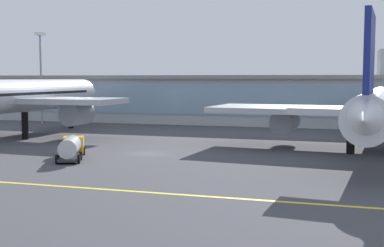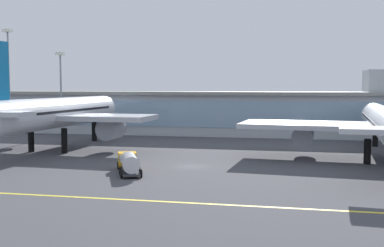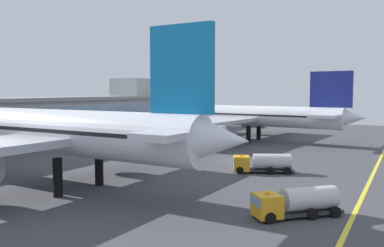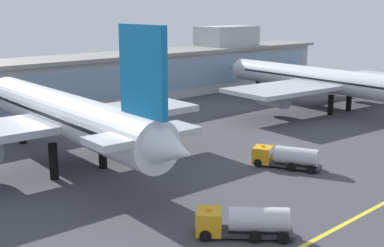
{
  "view_description": "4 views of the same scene",
  "coord_description": "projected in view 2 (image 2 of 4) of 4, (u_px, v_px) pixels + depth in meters",
  "views": [
    {
      "loc": [
        25.56,
        -63.81,
        10.24
      ],
      "look_at": [
        2.53,
        12.28,
        3.15
      ],
      "focal_mm": 47.45,
      "sensor_mm": 36.0,
      "label": 1
    },
    {
      "loc": [
        14.31,
        -68.96,
        12.14
      ],
      "look_at": [
        -2.16,
        9.77,
        5.81
      ],
      "focal_mm": 43.69,
      "sensor_mm": 36.0,
      "label": 2
    },
    {
      "loc": [
        -67.38,
        -26.73,
        12.42
      ],
      "look_at": [
        -5.65,
        6.18,
        6.85
      ],
      "focal_mm": 38.65,
      "sensor_mm": 36.0,
      "label": 3
    },
    {
      "loc": [
        -59.65,
        -45.4,
        20.71
      ],
      "look_at": [
        -9.4,
        9.71,
        3.44
      ],
      "focal_mm": 46.41,
      "sensor_mm": 36.0,
      "label": 4
    }
  ],
  "objects": [
    {
      "name": "fuel_tanker_truck",
      "position": [
        129.0,
        162.0,
        65.97
      ],
      "size": [
        5.97,
        9.25,
        2.9
      ],
      "rotation": [
        0.0,
        0.0,
        1.99
      ],
      "color": "black",
      "rests_on": "ground"
    },
    {
      "name": "terminal_building",
      "position": [
        239.0,
        112.0,
        116.97
      ],
      "size": [
        136.48,
        14.0,
        16.13
      ],
      "color": "#ADB2B7",
      "rests_on": "ground"
    },
    {
      "name": "taxiway_centreline_stripe",
      "position": [
        151.0,
        201.0,
        49.7
      ],
      "size": [
        149.5,
        0.5,
        0.01
      ],
      "primitive_type": "cube",
      "color": "yellow",
      "rests_on": "ground"
    },
    {
      "name": "apron_light_mast_centre",
      "position": [
        61.0,
        80.0,
        114.02
      ],
      "size": [
        1.8,
        1.8,
        20.54
      ],
      "color": "gray",
      "rests_on": "ground"
    },
    {
      "name": "ground_plane",
      "position": [
        193.0,
        167.0,
        71.17
      ],
      "size": [
        186.88,
        186.88,
        0.0
      ],
      "primitive_type": "plane",
      "color": "#424247"
    },
    {
      "name": "apron_light_mast_west",
      "position": [
        9.0,
        68.0,
        114.07
      ],
      "size": [
        1.8,
        1.8,
        26.11
      ],
      "color": "gray",
      "rests_on": "ground"
    },
    {
      "name": "airliner_near_left",
      "position": [
        56.0,
        114.0,
        88.67
      ],
      "size": [
        38.18,
        51.17,
        19.23
      ],
      "rotation": [
        0.0,
        0.0,
        1.53
      ],
      "color": "black",
      "rests_on": "ground"
    }
  ]
}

